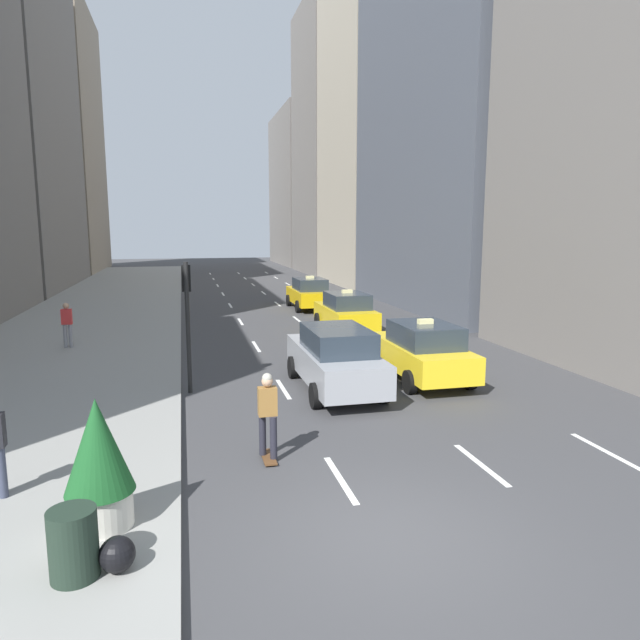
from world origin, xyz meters
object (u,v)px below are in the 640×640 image
taxi_second (309,293)px  pedestrian_far_walking (67,323)px  taxi_lead (422,351)px  sedan_black_near (335,358)px  planter_with_shrub (99,461)px  trash_can (73,544)px  traffic_light_pole (187,306)px  skateboarder (268,412)px  taxi_third (346,312)px

taxi_second → pedestrian_far_walking: 14.08m
pedestrian_far_walking → taxi_lead: bearing=-31.4°
taxi_lead → sedan_black_near: size_ratio=0.90×
taxi_second → planter_with_shrub: (-8.12, -22.56, 0.27)m
planter_with_shrub → pedestrian_far_walking: 14.10m
sedan_black_near → trash_can: size_ratio=5.45×
traffic_light_pole → sedan_black_near: bearing=-11.6°
taxi_second → pedestrian_far_walking: size_ratio=2.67×
sedan_black_near → traffic_light_pole: (-3.95, 0.81, 1.49)m
sedan_black_near → pedestrian_far_walking: sedan_black_near is taller
sedan_black_near → skateboarder: (-2.53, -4.37, 0.05)m
sedan_black_near → skateboarder: bearing=-120.1°
planter_with_shrub → traffic_light_pole: (1.37, 7.38, 1.26)m
taxi_third → traffic_light_pole: (-6.75, -7.84, 1.53)m
taxi_third → skateboarder: bearing=-112.3°
trash_can → pedestrian_far_walking: (-2.73, 15.04, 0.47)m
skateboarder → planter_with_shrub: 3.56m
trash_can → pedestrian_far_walking: 15.29m
trash_can → pedestrian_far_walking: size_ratio=0.55×
taxi_third → sedan_black_near: bearing=-107.9°
taxi_lead → planter_with_shrub: (-8.12, -7.06, 0.27)m
skateboarder → trash_can: bearing=-130.6°
skateboarder → traffic_light_pole: size_ratio=0.48×
taxi_third → trash_can: (-8.29, -16.45, -0.28)m
taxi_third → sedan_black_near: taxi_third is taller
planter_with_shrub → skateboarder: bearing=38.3°
taxi_third → traffic_light_pole: size_ratio=1.22×
planter_with_shrub → taxi_third: bearing=61.9°
taxi_second → pedestrian_far_walking: (-11.02, -8.76, 0.19)m
sedan_black_near → trash_can: 9.55m
taxi_second → traffic_light_pole: (-6.75, -15.18, 1.53)m
traffic_light_pole → taxi_second: bearing=66.0°
taxi_lead → traffic_light_pole: traffic_light_pole is taller
taxi_second → planter_with_shrub: 23.98m
planter_with_shrub → sedan_black_near: bearing=51.0°
taxi_lead → pedestrian_far_walking: size_ratio=2.67×
trash_can → planter_with_shrub: 1.37m
taxi_lead → taxi_third: size_ratio=1.00×
taxi_third → planter_with_shrub: size_ratio=2.26×
taxi_lead → taxi_second: size_ratio=1.00×
skateboarder → traffic_light_pole: traffic_light_pole is taller
pedestrian_far_walking → traffic_light_pole: bearing=-56.4°
planter_with_shrub → pedestrian_far_walking: (-2.90, 13.80, -0.09)m
sedan_black_near → traffic_light_pole: traffic_light_pole is taller
taxi_third → trash_can: 18.43m
taxi_third → traffic_light_pole: traffic_light_pole is taller
taxi_lead → skateboarder: 7.22m
taxi_lead → traffic_light_pole: size_ratio=1.22×
taxi_lead → sedan_black_near: taxi_lead is taller
taxi_lead → sedan_black_near: (-2.80, -0.49, 0.04)m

